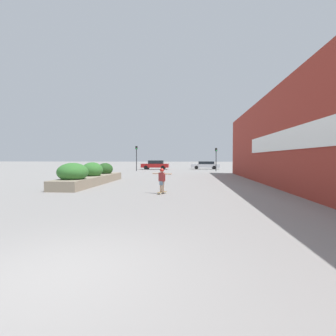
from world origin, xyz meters
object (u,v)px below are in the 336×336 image
Objects in this scene: traffic_light_left at (136,154)px; traffic_light_right at (216,155)px; skateboarder at (162,178)px; skateboard at (162,192)px; car_leftmost at (155,165)px; car_center_left at (274,165)px; car_center_right at (205,165)px.

traffic_light_left is 11.51m from traffic_light_right.
skateboarder is 25.16m from traffic_light_right.
traffic_light_right is at bearing 104.34° from skateboarder.
skateboard is 25.22m from traffic_light_right.
car_leftmost is 19.04m from car_center_left.
skateboard is at bearing 172.84° from car_center_right.
skateboard is at bearing -171.69° from car_leftmost.
car_leftmost is at bearing 70.63° from traffic_light_left.
traffic_light_left reaches higher than car_center_right.
car_leftmost is 8.53m from car_center_right.
skateboarder is (0.00, 0.00, 0.76)m from skateboard.
traffic_light_right is at bearing -170.99° from car_center_right.
traffic_light_right reaches higher than car_center_left.
car_center_left is (14.65, 29.64, -0.05)m from skateboarder.
traffic_light_right is (-9.54, -5.04, 1.49)m from car_center_left.
skateboard is at bearing -67.51° from skateboarder.
car_leftmost is 1.12× the size of car_center_left.
skateboard is at bearing -75.27° from traffic_light_left.
skateboarder is at bearing -171.69° from car_leftmost.
skateboard is 30.39m from car_leftmost.
car_center_right reaches higher than skateboarder.
skateboard is 0.15× the size of car_center_right.
car_center_left is at bearing 89.77° from skateboard.
car_leftmost is at bearing -91.26° from car_center_left.
car_center_right is at bearing 35.31° from traffic_light_left.
car_center_left is at bearing -100.91° from car_center_right.
skateboarder is at bearing 172.84° from car_center_right.
traffic_light_left is (-2.01, -5.72, 1.67)m from car_leftmost.
car_leftmost is 0.95× the size of car_center_right.
traffic_light_right is (1.13, -7.10, 1.57)m from car_center_right.
traffic_light_left reaches higher than skateboarder.
traffic_light_right is at bearing 1.28° from traffic_light_left.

